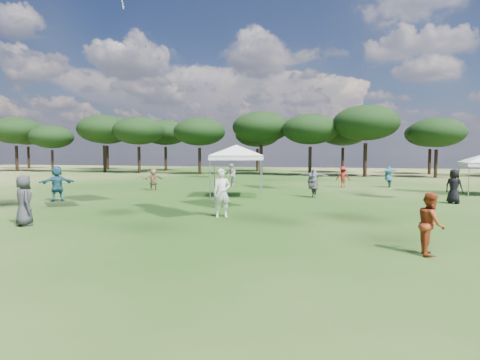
% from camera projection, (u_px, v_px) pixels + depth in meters
% --- Properties ---
extents(tree_line, '(108.78, 17.63, 7.77)m').
position_uv_depth(tree_line, '(357.00, 127.00, 45.57)').
color(tree_line, black).
rests_on(tree_line, ground).
extents(tent_left, '(5.84, 5.84, 3.28)m').
position_uv_depth(tent_left, '(237.00, 147.00, 22.82)').
color(tent_left, gray).
rests_on(tent_left, ground).
extents(festival_crowd, '(29.67, 21.91, 1.91)m').
position_uv_depth(festival_crowd, '(319.00, 184.00, 21.21)').
color(festival_crowd, '#9B8F54').
rests_on(festival_crowd, ground).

